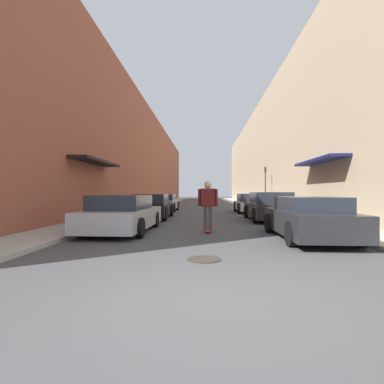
# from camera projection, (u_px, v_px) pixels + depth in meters

# --- Properties ---
(ground) EXTENTS (137.47, 137.47, 0.00)m
(ground) POSITION_uv_depth(u_px,v_px,m) (206.00, 207.00, 28.68)
(ground) COLOR #424244
(curb_strip_left) EXTENTS (1.80, 62.49, 0.12)m
(curb_strip_left) POSITION_uv_depth(u_px,v_px,m) (163.00, 204.00, 35.14)
(curb_strip_left) COLOR #A3A099
(curb_strip_left) RESTS_ON ground
(curb_strip_right) EXTENTS (1.80, 62.49, 0.12)m
(curb_strip_right) POSITION_uv_depth(u_px,v_px,m) (248.00, 204.00, 34.71)
(curb_strip_right) COLOR #A3A099
(curb_strip_right) RESTS_ON ground
(building_row_left) EXTENTS (4.90, 62.49, 10.34)m
(building_row_left) POSITION_uv_depth(u_px,v_px,m) (139.00, 160.00, 35.26)
(building_row_left) COLOR brown
(building_row_left) RESTS_ON ground
(building_row_right) EXTENTS (4.90, 62.49, 11.24)m
(building_row_right) POSITION_uv_depth(u_px,v_px,m) (273.00, 156.00, 34.59)
(building_row_right) COLOR tan
(building_row_right) RESTS_ON ground
(parked_car_left_0) EXTENTS (2.02, 4.62, 1.28)m
(parked_car_left_0) POSITION_uv_depth(u_px,v_px,m) (123.00, 214.00, 10.45)
(parked_car_left_0) COLOR #B7B7BC
(parked_car_left_0) RESTS_ON ground
(parked_car_left_1) EXTENTS (1.96, 4.61, 1.29)m
(parked_car_left_1) POSITION_uv_depth(u_px,v_px,m) (152.00, 206.00, 15.92)
(parked_car_left_1) COLOR black
(parked_car_left_1) RESTS_ON ground
(parked_car_left_2) EXTENTS (2.03, 4.61, 1.24)m
(parked_car_left_2) POSITION_uv_depth(u_px,v_px,m) (163.00, 203.00, 21.98)
(parked_car_left_2) COLOR #B7B7BC
(parked_car_left_2) RESTS_ON ground
(parked_car_right_0) EXTENTS (1.92, 4.41, 1.25)m
(parked_car_right_0) POSITION_uv_depth(u_px,v_px,m) (308.00, 218.00, 8.87)
(parked_car_right_0) COLOR #232326
(parked_car_right_0) RESTS_ON ground
(parked_car_right_1) EXTENTS (2.07, 4.56, 1.39)m
(parked_car_right_1) POSITION_uv_depth(u_px,v_px,m) (269.00, 207.00, 14.74)
(parked_car_right_1) COLOR #232326
(parked_car_right_1) RESTS_ON ground
(parked_car_right_2) EXTENTS (1.90, 4.04, 1.29)m
(parked_car_right_2) POSITION_uv_depth(u_px,v_px,m) (250.00, 203.00, 20.37)
(parked_car_right_2) COLOR silver
(parked_car_right_2) RESTS_ON ground
(skateboarder) EXTENTS (0.68, 0.78, 1.78)m
(skateboarder) POSITION_uv_depth(u_px,v_px,m) (208.00, 201.00, 10.34)
(skateboarder) COLOR #B2231E
(skateboarder) RESTS_ON ground
(manhole_cover) EXTENTS (0.70, 0.70, 0.02)m
(manhole_cover) POSITION_uv_depth(u_px,v_px,m) (204.00, 259.00, 6.14)
(manhole_cover) COLOR #332D28
(manhole_cover) RESTS_ON ground
(traffic_light) EXTENTS (0.16, 0.22, 3.50)m
(traffic_light) POSITION_uv_depth(u_px,v_px,m) (265.00, 182.00, 26.02)
(traffic_light) COLOR #2D2D2D
(traffic_light) RESTS_ON curb_strip_right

